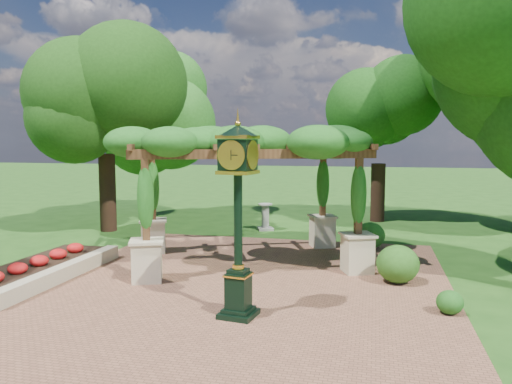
# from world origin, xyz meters

# --- Properties ---
(ground) EXTENTS (120.00, 120.00, 0.00)m
(ground) POSITION_xyz_m (0.00, 0.00, 0.00)
(ground) COLOR #1E4714
(ground) RESTS_ON ground
(brick_plaza) EXTENTS (10.00, 12.00, 0.04)m
(brick_plaza) POSITION_xyz_m (0.00, 1.00, 0.02)
(brick_plaza) COLOR brown
(brick_plaza) RESTS_ON ground
(border_wall) EXTENTS (0.35, 5.00, 0.40)m
(border_wall) POSITION_xyz_m (-4.60, 0.50, 0.20)
(border_wall) COLOR #C6B793
(border_wall) RESTS_ON ground
(flower_bed) EXTENTS (1.50, 5.00, 0.36)m
(flower_bed) POSITION_xyz_m (-5.50, 0.50, 0.18)
(flower_bed) COLOR red
(flower_bed) RESTS_ON ground
(pedestal_clock) EXTENTS (0.88, 0.88, 3.92)m
(pedestal_clock) POSITION_xyz_m (0.49, -1.09, 2.35)
(pedestal_clock) COLOR black
(pedestal_clock) RESTS_ON brick_plaza
(pergola) EXTENTS (7.48, 6.14, 4.05)m
(pergola) POSITION_xyz_m (-0.50, 3.45, 3.32)
(pergola) COLOR beige
(pergola) RESTS_ON brick_plaza
(sundial) EXTENTS (0.78, 0.78, 1.07)m
(sundial) POSITION_xyz_m (-1.13, 8.85, 0.47)
(sundial) COLOR gray
(sundial) RESTS_ON ground
(shrub_front) EXTENTS (0.58, 0.58, 0.49)m
(shrub_front) POSITION_xyz_m (4.66, 0.06, 0.29)
(shrub_front) COLOR #1D5117
(shrub_front) RESTS_ON brick_plaza
(shrub_mid) EXTENTS (1.17, 1.17, 0.95)m
(shrub_mid) POSITION_xyz_m (3.72, 2.17, 0.51)
(shrub_mid) COLOR #255317
(shrub_mid) RESTS_ON brick_plaza
(shrub_back) EXTENTS (1.20, 1.20, 0.86)m
(shrub_back) POSITION_xyz_m (3.01, 6.13, 0.47)
(shrub_back) COLOR #235F1B
(shrub_back) RESTS_ON brick_plaza
(tree_west_near) EXTENTS (4.27, 4.27, 7.90)m
(tree_west_near) POSITION_xyz_m (-7.19, 7.25, 5.43)
(tree_west_near) COLOR #321D14
(tree_west_near) RESTS_ON ground
(tree_west_far) EXTENTS (4.18, 4.18, 7.17)m
(tree_west_far) POSITION_xyz_m (-7.04, 10.61, 4.92)
(tree_west_far) COLOR black
(tree_west_far) RESTS_ON ground
(tree_north) EXTENTS (3.85, 3.85, 6.64)m
(tree_north) POSITION_xyz_m (3.26, 12.20, 4.56)
(tree_north) COLOR black
(tree_north) RESTS_ON ground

